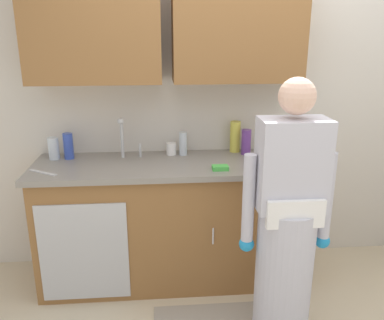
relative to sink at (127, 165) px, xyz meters
name	(u,v)px	position (x,y,z in m)	size (l,w,h in m)	color
kitchen_wall_with_uppers	(221,82)	(0.72, 0.29, 0.55)	(4.80, 0.44, 2.70)	beige
counter_cabinet	(170,224)	(0.30, -0.01, -0.48)	(1.90, 0.62, 0.90)	brown
countertop	(169,165)	(0.30, -0.01, -0.01)	(1.96, 0.66, 0.04)	gray
sink	(127,165)	(0.00, 0.00, 0.00)	(0.50, 0.36, 0.35)	#B7BABF
person_at_sink	(286,238)	(0.96, -0.74, -0.23)	(0.55, 0.34, 1.62)	white
bottle_water_short	(68,146)	(-0.43, 0.14, 0.11)	(0.07, 0.07, 0.19)	#334CB2
bottle_dish_liquid	(183,144)	(0.42, 0.17, 0.10)	(0.06, 0.06, 0.18)	silver
bottle_soap	(246,142)	(0.90, 0.15, 0.11)	(0.07, 0.07, 0.19)	#66388C
bottle_water_tall	(235,137)	(0.83, 0.23, 0.13)	(0.08, 0.08, 0.24)	#D8D14C
bottle_cleaner_spray	(54,148)	(-0.54, 0.14, 0.10)	(0.08, 0.08, 0.16)	silver
cup_by_sink	(171,149)	(0.33, 0.19, 0.06)	(0.08, 0.08, 0.09)	white
knife_on_counter	(43,172)	(-0.55, -0.17, 0.02)	(0.24, 0.02, 0.01)	silver
sponge	(220,168)	(0.65, -0.21, 0.03)	(0.11, 0.07, 0.03)	#4CBF4C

